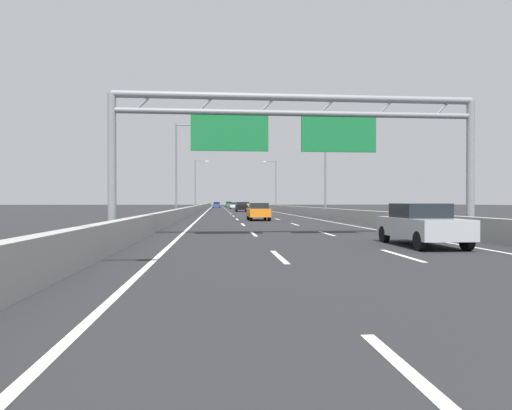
{
  "coord_description": "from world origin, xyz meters",
  "views": [
    {
      "loc": [
        -3.56,
        -0.13,
        1.58
      ],
      "look_at": [
        1.02,
        52.55,
        1.18
      ],
      "focal_mm": 31.4,
      "sensor_mm": 36.0,
      "label": 1
    }
  ],
  "objects_px": {
    "orange_car": "(258,211)",
    "yellow_car": "(246,205)",
    "silver_car": "(421,224)",
    "streetlamp_left_far": "(196,181)",
    "blue_car": "(217,205)",
    "black_car": "(241,207)",
    "streetlamp_left_mid": "(179,164)",
    "streetlamp_right_mid": "(323,165)",
    "white_car": "(234,205)",
    "sign_gantry": "(295,129)",
    "green_car": "(229,204)",
    "streetlamp_right_far": "(275,182)"
  },
  "relations": [
    {
      "from": "orange_car",
      "to": "yellow_car",
      "type": "xyz_separation_m",
      "value": [
        3.77,
        74.24,
        0.02
      ]
    },
    {
      "from": "silver_car",
      "to": "yellow_car",
      "type": "bearing_deg",
      "value": 90.01
    },
    {
      "from": "streetlamp_left_far",
      "to": "blue_car",
      "type": "height_order",
      "value": "streetlamp_left_far"
    },
    {
      "from": "black_car",
      "to": "orange_car",
      "type": "relative_size",
      "value": 1.02
    },
    {
      "from": "streetlamp_left_mid",
      "to": "streetlamp_right_mid",
      "type": "xyz_separation_m",
      "value": [
        14.93,
        0.0,
        0.0
      ]
    },
    {
      "from": "black_car",
      "to": "orange_car",
      "type": "height_order",
      "value": "black_car"
    },
    {
      "from": "white_car",
      "to": "streetlamp_left_far",
      "type": "bearing_deg",
      "value": -121.84
    },
    {
      "from": "sign_gantry",
      "to": "silver_car",
      "type": "xyz_separation_m",
      "value": [
        3.82,
        -4.31,
        -4.05
      ]
    },
    {
      "from": "streetlamp_left_mid",
      "to": "white_car",
      "type": "xyz_separation_m",
      "value": [
        7.56,
        51.61,
        -4.67
      ]
    },
    {
      "from": "silver_car",
      "to": "white_car",
      "type": "height_order",
      "value": "silver_car"
    },
    {
      "from": "streetlamp_left_mid",
      "to": "streetlamp_right_mid",
      "type": "bearing_deg",
      "value": 0.0
    },
    {
      "from": "yellow_car",
      "to": "green_car",
      "type": "bearing_deg",
      "value": 101.74
    },
    {
      "from": "yellow_car",
      "to": "silver_car",
      "type": "bearing_deg",
      "value": -89.99
    },
    {
      "from": "sign_gantry",
      "to": "orange_car",
      "type": "height_order",
      "value": "sign_gantry"
    },
    {
      "from": "streetlamp_left_mid",
      "to": "black_car",
      "type": "height_order",
      "value": "streetlamp_left_mid"
    },
    {
      "from": "streetlamp_right_far",
      "to": "orange_car",
      "type": "relative_size",
      "value": 2.23
    },
    {
      "from": "black_car",
      "to": "green_car",
      "type": "height_order",
      "value": "green_car"
    },
    {
      "from": "streetlamp_left_far",
      "to": "green_car",
      "type": "distance_m",
      "value": 45.89
    },
    {
      "from": "streetlamp_right_far",
      "to": "white_car",
      "type": "bearing_deg",
      "value": 121.22
    },
    {
      "from": "sign_gantry",
      "to": "green_car",
      "type": "height_order",
      "value": "sign_gantry"
    },
    {
      "from": "streetlamp_right_far",
      "to": "yellow_car",
      "type": "xyz_separation_m",
      "value": [
        -3.8,
        26.48,
        -4.62
      ]
    },
    {
      "from": "streetlamp_left_far",
      "to": "orange_car",
      "type": "height_order",
      "value": "streetlamp_left_far"
    },
    {
      "from": "streetlamp_right_mid",
      "to": "orange_car",
      "type": "bearing_deg",
      "value": -132.3
    },
    {
      "from": "sign_gantry",
      "to": "green_car",
      "type": "relative_size",
      "value": 3.52
    },
    {
      "from": "green_car",
      "to": "yellow_car",
      "type": "xyz_separation_m",
      "value": [
        3.87,
        -18.6,
        -0.03
      ]
    },
    {
      "from": "streetlamp_right_far",
      "to": "orange_car",
      "type": "xyz_separation_m",
      "value": [
        -7.57,
        -47.76,
        -4.63
      ]
    },
    {
      "from": "silver_car",
      "to": "streetlamp_left_mid",
      "type": "bearing_deg",
      "value": 110.07
    },
    {
      "from": "sign_gantry",
      "to": "white_car",
      "type": "distance_m",
      "value": 77.94
    },
    {
      "from": "orange_car",
      "to": "streetlamp_left_mid",
      "type": "bearing_deg",
      "value": 131.53
    },
    {
      "from": "sign_gantry",
      "to": "streetlamp_right_far",
      "type": "bearing_deg",
      "value": 83.4
    },
    {
      "from": "white_car",
      "to": "blue_car",
      "type": "bearing_deg",
      "value": 102.09
    },
    {
      "from": "black_car",
      "to": "blue_car",
      "type": "relative_size",
      "value": 0.93
    },
    {
      "from": "sign_gantry",
      "to": "streetlamp_right_mid",
      "type": "height_order",
      "value": "streetlamp_right_mid"
    },
    {
      "from": "streetlamp_left_mid",
      "to": "green_car",
      "type": "xyz_separation_m",
      "value": [
        7.27,
        84.53,
        -4.59
      ]
    },
    {
      "from": "streetlamp_left_far",
      "to": "orange_car",
      "type": "bearing_deg",
      "value": -81.23
    },
    {
      "from": "silver_car",
      "to": "orange_car",
      "type": "distance_m",
      "value": 22.53
    },
    {
      "from": "orange_car",
      "to": "blue_car",
      "type": "relative_size",
      "value": 0.91
    },
    {
      "from": "streetlamp_right_mid",
      "to": "yellow_car",
      "type": "distance_m",
      "value": 66.19
    },
    {
      "from": "yellow_car",
      "to": "streetlamp_right_mid",
      "type": "bearing_deg",
      "value": -86.7
    },
    {
      "from": "streetlamp_right_far",
      "to": "green_car",
      "type": "bearing_deg",
      "value": 99.65
    },
    {
      "from": "streetlamp_right_far",
      "to": "blue_car",
      "type": "relative_size",
      "value": 2.03
    },
    {
      "from": "sign_gantry",
      "to": "streetlamp_left_far",
      "type": "bearing_deg",
      "value": 96.37
    },
    {
      "from": "streetlamp_right_mid",
      "to": "black_car",
      "type": "bearing_deg",
      "value": 106.56
    },
    {
      "from": "white_car",
      "to": "streetlamp_left_mid",
      "type": "bearing_deg",
      "value": -98.33
    },
    {
      "from": "black_car",
      "to": "silver_car",
      "type": "relative_size",
      "value": 1.05
    },
    {
      "from": "silver_car",
      "to": "orange_car",
      "type": "xyz_separation_m",
      "value": [
        -3.79,
        22.21,
        -0.01
      ]
    },
    {
      "from": "streetlamp_left_far",
      "to": "black_car",
      "type": "bearing_deg",
      "value": -63.04
    },
    {
      "from": "sign_gantry",
      "to": "streetlamp_left_mid",
      "type": "bearing_deg",
      "value": 105.63
    },
    {
      "from": "streetlamp_right_mid",
      "to": "orange_car",
      "type": "relative_size",
      "value": 2.23
    },
    {
      "from": "streetlamp_right_mid",
      "to": "silver_car",
      "type": "bearing_deg",
      "value": -97.06
    }
  ]
}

